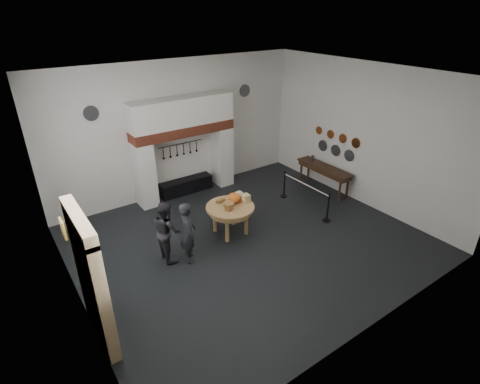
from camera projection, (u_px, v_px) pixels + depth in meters
floor at (248, 240)px, 10.59m from camera, size 9.00×8.00×0.02m
ceiling at (250, 77)px, 8.56m from camera, size 9.00×8.00×0.02m
wall_back at (178, 129)px, 12.50m from camera, size 9.00×0.02×4.50m
wall_front at (382, 239)px, 6.65m from camera, size 9.00×0.02×4.50m
wall_left at (62, 219)px, 7.27m from camera, size 0.02×8.00×4.50m
wall_right at (363, 136)px, 11.88m from camera, size 0.02×8.00×4.50m
chimney_pier_left at (145, 175)px, 12.02m from camera, size 0.55×0.70×2.15m
chimney_pier_right at (222, 156)px, 13.53m from camera, size 0.55×0.70×2.15m
hearth_brick_band at (183, 130)px, 12.21m from camera, size 3.50×0.72×0.32m
chimney_hood at (182, 111)px, 11.94m from camera, size 3.50×0.70×0.90m
iron_range at (186, 186)px, 13.19m from camera, size 1.90×0.45×0.50m
utensil_rail at (181, 144)px, 12.66m from camera, size 1.60×0.02×0.02m
door_recess at (88, 287)px, 7.00m from camera, size 0.04×1.10×2.50m
door_jamb_near at (103, 305)px, 6.51m from camera, size 0.22×0.30×2.60m
door_jamb_far at (82, 264)px, 7.54m from camera, size 0.22×0.30×2.60m
door_lintel at (78, 222)px, 6.42m from camera, size 0.22×1.70×0.30m
wall_plaque at (63, 229)px, 8.17m from camera, size 0.05×0.34×0.44m
work_table at (230, 207)px, 10.59m from camera, size 1.71×1.71×0.07m
pumpkin at (234, 198)px, 10.68m from camera, size 0.36×0.36×0.31m
cheese_block_big at (246, 198)px, 10.74m from camera, size 0.22×0.22×0.24m
cheese_block_small at (239, 195)px, 10.95m from camera, size 0.18×0.18×0.20m
wicker_basket at (229, 206)px, 10.33m from camera, size 0.40×0.40×0.22m
bread_loaf at (221, 200)px, 10.75m from camera, size 0.31×0.18×0.13m
visitor_near at (188, 232)px, 9.44m from camera, size 0.55×0.70×1.67m
visitor_far at (167, 231)px, 9.53m from camera, size 0.62×0.80×1.64m
side_table at (324, 167)px, 13.09m from camera, size 0.55×2.20×0.06m
pewter_jug at (313, 158)px, 13.47m from camera, size 0.12×0.12×0.22m
copper_pan_a at (356, 143)px, 12.14m from camera, size 0.03×0.34×0.34m
copper_pan_b at (343, 139)px, 12.54m from camera, size 0.03×0.32×0.32m
copper_pan_c at (331, 134)px, 12.94m from camera, size 0.03×0.30×0.30m
copper_pan_d at (319, 130)px, 13.34m from camera, size 0.03×0.28×0.28m
pewter_plate_left at (349, 156)px, 12.51m from camera, size 0.03×0.40×0.40m
pewter_plate_mid at (335, 150)px, 12.95m from camera, size 0.03×0.40×0.40m
pewter_plate_right at (323, 146)px, 13.39m from camera, size 0.03×0.40×0.40m
pewter_plate_back_left at (91, 113)px, 10.66m from camera, size 0.44×0.03×0.44m
pewter_plate_back_right at (245, 91)px, 13.42m from camera, size 0.44×0.03×0.44m
barrier_post_near at (328, 208)px, 11.34m from camera, size 0.05×0.05×0.90m
barrier_post_far at (284, 185)px, 12.81m from camera, size 0.05×0.05×0.90m
barrier_rope at (306, 185)px, 11.89m from camera, size 0.04×2.00×0.04m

